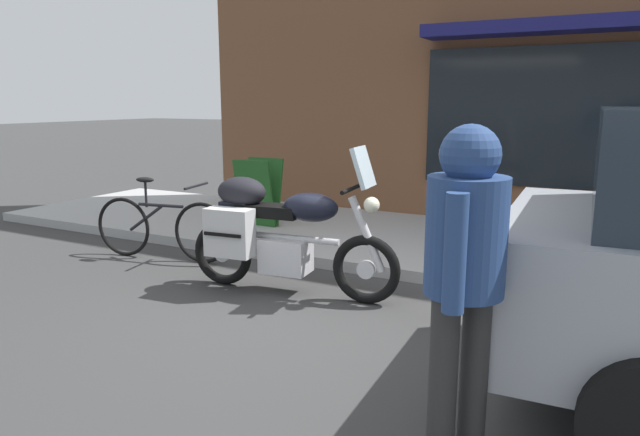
% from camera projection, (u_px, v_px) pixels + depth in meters
% --- Properties ---
extents(ground_plane, '(80.00, 80.00, 0.00)m').
position_uv_depth(ground_plane, '(316.00, 317.00, 4.78)').
color(ground_plane, '#353535').
extents(touring_motorcycle, '(2.08, 0.80, 1.39)m').
position_uv_depth(touring_motorcycle, '(276.00, 230.00, 5.28)').
color(touring_motorcycle, black).
rests_on(touring_motorcycle, ground_plane).
extents(parked_bicycle, '(1.68, 0.49, 0.93)m').
position_uv_depth(parked_bicycle, '(161.00, 227.00, 6.46)').
color(parked_bicycle, black).
rests_on(parked_bicycle, ground_plane).
extents(pedestrian_walking, '(0.40, 0.56, 1.67)m').
position_uv_depth(pedestrian_walking, '(465.00, 256.00, 2.71)').
color(pedestrian_walking, '#2C2C2C').
rests_on(pedestrian_walking, ground_plane).
extents(sandwich_board_sign, '(0.55, 0.41, 0.89)m').
position_uv_depth(sandwich_board_sign, '(259.00, 192.00, 7.67)').
color(sandwich_board_sign, '#1E511E').
rests_on(sandwich_board_sign, sidewalk_curb).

